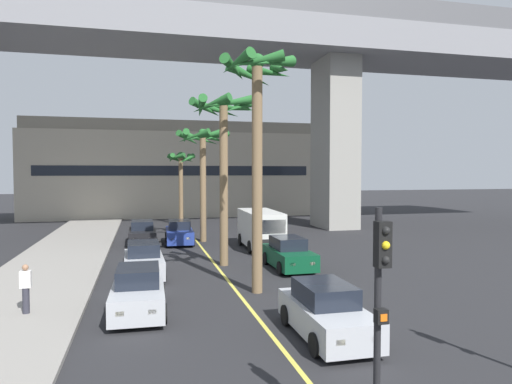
{
  "coord_description": "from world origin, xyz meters",
  "views": [
    {
      "loc": [
        -3.64,
        -0.68,
        4.78
      ],
      "look_at": [
        0.0,
        14.0,
        4.13
      ],
      "focal_mm": 32.3,
      "sensor_mm": 36.0,
      "label": 1
    }
  ],
  "objects_px": {
    "delivery_van": "(260,228)",
    "pedestrian_mid_block": "(26,288)",
    "car_queue_fifth": "(144,261)",
    "palm_tree_mid_median": "(223,129)",
    "palm_tree_farthest_median": "(257,107)",
    "car_queue_third": "(288,254)",
    "car_queue_sixth": "(138,292)",
    "car_queue_second": "(142,233)",
    "traffic_light_median_near": "(380,297)",
    "palm_tree_near_median": "(181,168)",
    "car_queue_fourth": "(179,233)",
    "palm_tree_far_median": "(203,150)",
    "car_queue_front": "(326,312)"
  },
  "relations": [
    {
      "from": "car_queue_front",
      "to": "car_queue_sixth",
      "type": "height_order",
      "value": "same"
    },
    {
      "from": "car_queue_front",
      "to": "car_queue_fifth",
      "type": "distance_m",
      "value": 10.58
    },
    {
      "from": "car_queue_front",
      "to": "car_queue_fourth",
      "type": "bearing_deg",
      "value": 98.37
    },
    {
      "from": "car_queue_fifth",
      "to": "palm_tree_mid_median",
      "type": "height_order",
      "value": "palm_tree_mid_median"
    },
    {
      "from": "delivery_van",
      "to": "palm_tree_near_median",
      "type": "distance_m",
      "value": 14.74
    },
    {
      "from": "delivery_van",
      "to": "pedestrian_mid_block",
      "type": "bearing_deg",
      "value": -133.61
    },
    {
      "from": "car_queue_second",
      "to": "car_queue_third",
      "type": "bearing_deg",
      "value": -54.21
    },
    {
      "from": "palm_tree_farthest_median",
      "to": "palm_tree_near_median",
      "type": "bearing_deg",
      "value": 92.46
    },
    {
      "from": "car_queue_third",
      "to": "delivery_van",
      "type": "distance_m",
      "value": 6.18
    },
    {
      "from": "car_queue_fourth",
      "to": "pedestrian_mid_block",
      "type": "relative_size",
      "value": 2.56
    },
    {
      "from": "palm_tree_near_median",
      "to": "palm_tree_mid_median",
      "type": "relative_size",
      "value": 0.76
    },
    {
      "from": "car_queue_second",
      "to": "palm_tree_near_median",
      "type": "bearing_deg",
      "value": 71.36
    },
    {
      "from": "car_queue_second",
      "to": "car_queue_sixth",
      "type": "bearing_deg",
      "value": -90.57
    },
    {
      "from": "palm_tree_mid_median",
      "to": "palm_tree_farthest_median",
      "type": "distance_m",
      "value": 5.63
    },
    {
      "from": "palm_tree_mid_median",
      "to": "pedestrian_mid_block",
      "type": "bearing_deg",
      "value": -138.55
    },
    {
      "from": "palm_tree_farthest_median",
      "to": "car_queue_third",
      "type": "bearing_deg",
      "value": 57.15
    },
    {
      "from": "palm_tree_mid_median",
      "to": "palm_tree_far_median",
      "type": "relative_size",
      "value": 1.12
    },
    {
      "from": "car_queue_third",
      "to": "pedestrian_mid_block",
      "type": "height_order",
      "value": "pedestrian_mid_block"
    },
    {
      "from": "car_queue_fifth",
      "to": "palm_tree_mid_median",
      "type": "bearing_deg",
      "value": 22.04
    },
    {
      "from": "delivery_van",
      "to": "traffic_light_median_near",
      "type": "bearing_deg",
      "value": -99.12
    },
    {
      "from": "delivery_van",
      "to": "car_queue_fifth",
      "type": "bearing_deg",
      "value": -139.0
    },
    {
      "from": "car_queue_fourth",
      "to": "palm_tree_farthest_median",
      "type": "distance_m",
      "value": 15.08
    },
    {
      "from": "car_queue_front",
      "to": "car_queue_sixth",
      "type": "bearing_deg",
      "value": 145.44
    },
    {
      "from": "car_queue_third",
      "to": "palm_tree_farthest_median",
      "type": "xyz_separation_m",
      "value": [
        -2.61,
        -4.04,
        6.6
      ]
    },
    {
      "from": "car_queue_front",
      "to": "delivery_van",
      "type": "distance_m",
      "value": 15.61
    },
    {
      "from": "car_queue_fourth",
      "to": "pedestrian_mid_block",
      "type": "distance_m",
      "value": 15.91
    },
    {
      "from": "car_queue_fifth",
      "to": "palm_tree_mid_median",
      "type": "relative_size",
      "value": 0.48
    },
    {
      "from": "car_queue_front",
      "to": "traffic_light_median_near",
      "type": "bearing_deg",
      "value": -103.65
    },
    {
      "from": "palm_tree_near_median",
      "to": "palm_tree_farthest_median",
      "type": "xyz_separation_m",
      "value": [
        1.03,
        -23.89,
        2.15
      ]
    },
    {
      "from": "car_queue_third",
      "to": "traffic_light_median_near",
      "type": "xyz_separation_m",
      "value": [
        -3.21,
        -14.77,
        1.99
      ]
    },
    {
      "from": "car_queue_sixth",
      "to": "palm_tree_mid_median",
      "type": "bearing_deg",
      "value": 59.78
    },
    {
      "from": "delivery_van",
      "to": "traffic_light_median_near",
      "type": "relative_size",
      "value": 1.26
    },
    {
      "from": "palm_tree_near_median",
      "to": "palm_tree_far_median",
      "type": "relative_size",
      "value": 0.85
    },
    {
      "from": "car_queue_fourth",
      "to": "palm_tree_mid_median",
      "type": "relative_size",
      "value": 0.48
    },
    {
      "from": "palm_tree_farthest_median",
      "to": "pedestrian_mid_block",
      "type": "bearing_deg",
      "value": -171.16
    },
    {
      "from": "palm_tree_near_median",
      "to": "palm_tree_farthest_median",
      "type": "distance_m",
      "value": 24.01
    },
    {
      "from": "delivery_van",
      "to": "palm_tree_farthest_median",
      "type": "height_order",
      "value": "palm_tree_farthest_median"
    },
    {
      "from": "car_queue_third",
      "to": "car_queue_sixth",
      "type": "relative_size",
      "value": 0.99
    },
    {
      "from": "car_queue_third",
      "to": "traffic_light_median_near",
      "type": "relative_size",
      "value": 0.98
    },
    {
      "from": "car_queue_fourth",
      "to": "palm_tree_farthest_median",
      "type": "bearing_deg",
      "value": -81.42
    },
    {
      "from": "car_queue_sixth",
      "to": "traffic_light_median_near",
      "type": "height_order",
      "value": "traffic_light_median_near"
    },
    {
      "from": "delivery_van",
      "to": "pedestrian_mid_block",
      "type": "xyz_separation_m",
      "value": [
        -10.91,
        -11.46,
        -0.29
      ]
    },
    {
      "from": "car_queue_second",
      "to": "palm_tree_far_median",
      "type": "relative_size",
      "value": 0.53
    },
    {
      "from": "car_queue_second",
      "to": "car_queue_third",
      "type": "xyz_separation_m",
      "value": [
        7.04,
        -9.76,
        0.0
      ]
    },
    {
      "from": "palm_tree_farthest_median",
      "to": "pedestrian_mid_block",
      "type": "height_order",
      "value": "palm_tree_farthest_median"
    },
    {
      "from": "car_queue_fourth",
      "to": "palm_tree_mid_median",
      "type": "height_order",
      "value": "palm_tree_mid_median"
    },
    {
      "from": "palm_tree_mid_median",
      "to": "palm_tree_farthest_median",
      "type": "bearing_deg",
      "value": -86.2
    },
    {
      "from": "car_queue_second",
      "to": "palm_tree_farthest_median",
      "type": "height_order",
      "value": "palm_tree_farthest_median"
    },
    {
      "from": "car_queue_front",
      "to": "pedestrian_mid_block",
      "type": "bearing_deg",
      "value": 155.68
    },
    {
      "from": "car_queue_fourth",
      "to": "car_queue_front",
      "type": "bearing_deg",
      "value": -81.63
    }
  ]
}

